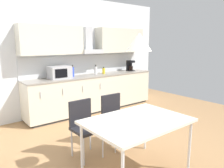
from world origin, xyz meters
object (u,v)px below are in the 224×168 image
object	(u,v)px
microwave	(60,72)
pendant_lamp	(139,42)
coffee_maker	(130,66)
chair_far_right	(114,115)
bottle_white	(96,70)
bottle_blue	(73,72)
chair_far_left	(84,123)
dining_table	(137,123)
bottle_yellow	(104,71)

from	to	relation	value
microwave	pendant_lamp	distance (m)	2.79
coffee_maker	pendant_lamp	world-z (taller)	pendant_lamp
chair_far_right	coffee_maker	bearing A→B (deg)	41.91
bottle_white	chair_far_right	world-z (taller)	bottle_white
bottle_white	bottle_blue	bearing A→B (deg)	178.88
coffee_maker	chair_far_left	size ratio (longest dim) A/B	0.34
coffee_maker	bottle_white	size ratio (longest dim) A/B	1.21
dining_table	chair_far_left	distance (m)	0.92
chair_far_right	pendant_lamp	bearing A→B (deg)	-109.43
microwave	dining_table	bearing A→B (deg)	-94.03
bottle_white	pendant_lamp	distance (m)	3.09
microwave	chair_far_right	distance (m)	1.93
bottle_white	pendant_lamp	size ratio (longest dim) A/B	0.77
bottle_white	bottle_yellow	size ratio (longest dim) A/B	1.36
coffee_maker	bottle_yellow	world-z (taller)	coffee_maker
bottle_blue	chair_far_left	bearing A→B (deg)	-113.98
microwave	chair_far_left	size ratio (longest dim) A/B	0.55
microwave	chair_far_left	world-z (taller)	microwave
chair_far_right	dining_table	bearing A→B (deg)	-109.43
bottle_yellow	chair_far_left	bearing A→B (deg)	-133.00
chair_far_left	microwave	bearing A→B (deg)	75.22
pendant_lamp	bottle_white	bearing A→B (deg)	66.22
microwave	bottle_blue	distance (m)	0.37
bottle_white	pendant_lamp	bearing A→B (deg)	-113.78
chair_far_left	chair_far_right	distance (m)	0.60
bottle_white	bottle_yellow	bearing A→B (deg)	-11.66
bottle_blue	chair_far_right	distance (m)	2.00
microwave	dining_table	size ratio (longest dim) A/B	0.36
microwave	pendant_lamp	xyz separation A→B (m)	(-0.19, -2.70, 0.68)
bottle_white	dining_table	xyz separation A→B (m)	(-1.21, -2.75, -0.33)
bottle_blue	pendant_lamp	distance (m)	2.90
bottle_yellow	dining_table	bearing A→B (deg)	-117.90
chair_far_left	bottle_yellow	bearing A→B (deg)	47.00
bottle_blue	dining_table	world-z (taller)	bottle_blue
coffee_maker	chair_far_left	world-z (taller)	coffee_maker
pendant_lamp	bottle_blue	bearing A→B (deg)	78.69
coffee_maker	bottle_blue	bearing A→B (deg)	178.98
bottle_white	microwave	bearing A→B (deg)	-177.40
bottle_white	bottle_yellow	xyz separation A→B (m)	(0.22, -0.05, -0.03)
microwave	pendant_lamp	size ratio (longest dim) A/B	1.50
bottle_yellow	pendant_lamp	world-z (taller)	pendant_lamp
coffee_maker	bottle_white	distance (m)	1.18
bottle_yellow	pendant_lamp	bearing A→B (deg)	-117.90
coffee_maker	bottle_yellow	bearing A→B (deg)	-178.49
chair_far_right	pendant_lamp	size ratio (longest dim) A/B	2.72
dining_table	chair_far_left	xyz separation A→B (m)	(-0.30, 0.85, -0.18)
bottle_yellow	pendant_lamp	xyz separation A→B (m)	(-1.43, -2.70, 0.74)
bottle_blue	dining_table	size ratio (longest dim) A/B	0.21
microwave	chair_far_right	world-z (taller)	microwave
microwave	bottle_yellow	size ratio (longest dim) A/B	2.64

